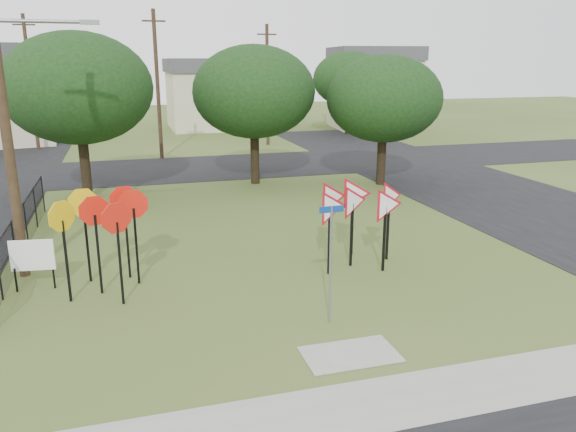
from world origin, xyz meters
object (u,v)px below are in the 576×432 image
at_px(stop_sign_cluster, 104,219).
at_px(yield_sign_cluster, 357,204).
at_px(street_name_sign, 330,257).
at_px(info_board, 32,257).

distance_m(stop_sign_cluster, yield_sign_cluster, 7.20).
relative_size(street_name_sign, yield_sign_cluster, 0.89).
relative_size(street_name_sign, stop_sign_cluster, 1.06).
height_order(stop_sign_cluster, yield_sign_cluster, stop_sign_cluster).
bearing_deg(street_name_sign, yield_sign_cluster, 58.48).
xyz_separation_m(yield_sign_cluster, info_board, (-9.11, 0.55, -0.94)).
bearing_deg(stop_sign_cluster, info_board, 164.68).
distance_m(street_name_sign, stop_sign_cluster, 6.16).
bearing_deg(info_board, street_name_sign, -30.14).
distance_m(street_name_sign, info_board, 8.09).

